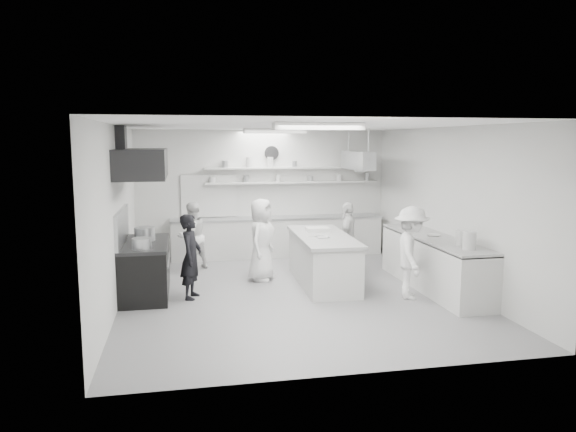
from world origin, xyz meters
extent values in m
cube|color=gray|center=(0.00, 0.00, -0.01)|extent=(6.00, 7.00, 0.02)
cube|color=white|center=(0.00, 0.00, 3.01)|extent=(6.00, 7.00, 0.02)
cube|color=silver|center=(0.00, 3.50, 1.50)|extent=(6.00, 0.04, 3.00)
cube|color=silver|center=(0.00, -3.50, 1.50)|extent=(6.00, 0.04, 3.00)
cube|color=silver|center=(-3.00, 0.00, 1.50)|extent=(0.04, 7.00, 3.00)
cube|color=silver|center=(3.00, 0.00, 1.50)|extent=(0.04, 7.00, 3.00)
cube|color=black|center=(-2.60, 0.40, 0.45)|extent=(0.80, 1.80, 0.90)
cube|color=#242426|center=(-2.60, 0.40, 2.35)|extent=(0.85, 2.00, 0.50)
cube|color=silver|center=(0.30, 3.20, 0.46)|extent=(5.00, 0.60, 0.92)
cube|color=silver|center=(0.70, 3.37, 1.75)|extent=(4.20, 0.26, 0.04)
cube|color=silver|center=(0.70, 3.37, 2.10)|extent=(4.20, 0.26, 0.04)
cube|color=black|center=(-1.30, 3.48, 1.45)|extent=(1.30, 0.04, 1.00)
cylinder|color=white|center=(0.20, 3.46, 2.45)|extent=(0.32, 0.05, 0.32)
cube|color=silver|center=(2.65, -0.20, 0.47)|extent=(0.74, 3.30, 0.94)
cube|color=#B0B2B6|center=(2.00, 2.40, 2.30)|extent=(0.30, 1.60, 0.40)
cube|color=silver|center=(0.00, -1.80, 2.94)|extent=(1.30, 0.25, 0.10)
cube|color=silver|center=(0.00, 1.80, 2.94)|extent=(1.30, 0.25, 0.10)
cube|color=silver|center=(0.71, 0.55, 0.45)|extent=(0.99, 2.47, 0.90)
cylinder|color=#B0B2B6|center=(-2.60, 0.57, 1.06)|extent=(0.36, 0.36, 0.29)
imported|color=black|center=(-1.80, 0.04, 0.74)|extent=(0.50, 0.62, 1.49)
imported|color=silver|center=(-1.74, 2.19, 0.73)|extent=(0.89, 0.87, 1.45)
imported|color=silver|center=(-0.42, 1.03, 0.81)|extent=(0.83, 0.94, 1.62)
imported|color=silver|center=(1.49, 1.44, 0.73)|extent=(0.72, 0.93, 1.47)
imported|color=silver|center=(1.97, -0.69, 0.81)|extent=(0.88, 1.18, 1.62)
imported|color=#B0B2B6|center=(0.64, 0.32, 0.93)|extent=(0.26, 0.26, 0.06)
imported|color=silver|center=(0.48, 0.49, 0.93)|extent=(0.21, 0.21, 0.06)
imported|color=silver|center=(2.67, -0.09, 0.97)|extent=(0.33, 0.33, 0.06)
camera|label=1|loc=(-1.92, -9.26, 2.73)|focal=33.49mm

